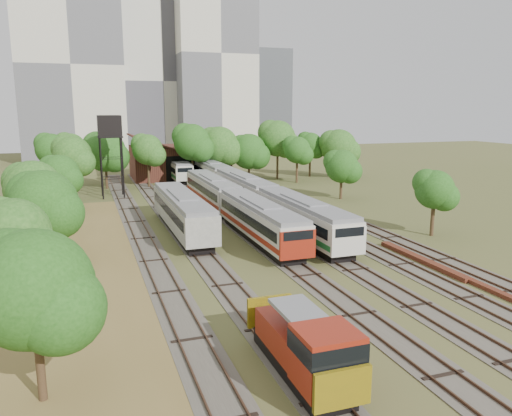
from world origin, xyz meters
name	(u,v)px	position (x,y,z in m)	size (l,w,h in m)	color
ground	(354,288)	(0.00, 0.00, 0.00)	(240.00, 240.00, 0.00)	#475123
dry_grass_patch	(73,279)	(-18.00, 8.00, 0.02)	(14.00, 60.00, 0.04)	brown
tracks	(237,214)	(-0.67, 25.00, 0.04)	(24.60, 80.00, 0.19)	#4C473D
railcar_red_set	(233,204)	(-2.00, 22.09, 1.90)	(2.90, 34.57, 3.59)	black
railcar_green_set	(245,190)	(2.00, 30.29, 1.94)	(2.97, 52.08, 3.67)	black
railcar_rear	(176,169)	(-2.00, 55.94, 1.82)	(2.79, 16.08, 3.44)	black
shunter_locomotive	(308,350)	(-8.00, -9.71, 1.53)	(2.48, 8.10, 3.24)	black
old_grey_coach	(182,212)	(-8.00, 18.99, 2.04)	(3.01, 18.00, 3.73)	black
water_tower	(110,128)	(-13.19, 41.59, 9.26)	(3.18, 3.18, 10.99)	black
rail_pile_near	(422,260)	(8.00, 3.31, 0.17)	(0.69, 10.34, 0.34)	#5F2B1B
rail_pile_far	(489,289)	(8.20, -3.44, 0.14)	(0.54, 8.57, 0.28)	#5F2B1B
maintenance_shed	(179,161)	(-1.00, 57.98, 2.91)	(16.45, 11.55, 7.58)	#3A1A15
tree_band_left	(49,182)	(-19.94, 22.66, 5.00)	(8.51, 63.68, 8.38)	#382616
tree_band_far	(224,146)	(4.89, 49.76, 5.86)	(48.34, 8.83, 9.91)	#382616
tree_band_right	(337,163)	(15.30, 31.28, 4.72)	(5.70, 39.67, 7.45)	#382616
tower_left	(71,67)	(-18.00, 95.00, 21.00)	(22.00, 16.00, 42.00)	beige
tower_centre	(158,83)	(2.00, 100.00, 18.00)	(20.00, 18.00, 36.00)	beige
tower_right	(213,56)	(14.00, 92.00, 24.00)	(18.00, 16.00, 48.00)	beige
tower_far_right	(265,100)	(34.00, 110.00, 14.00)	(12.00, 12.00, 28.00)	#43464B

